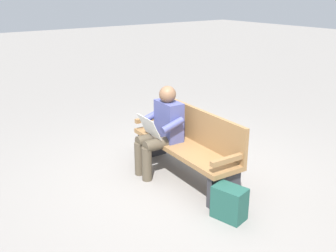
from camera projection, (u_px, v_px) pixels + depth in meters
ground_plane at (183, 176)px, 5.12m from camera, size 40.00×40.00×0.00m
bench_near at (188, 143)px, 5.01m from camera, size 1.83×0.59×0.90m
person_seated at (162, 128)px, 5.05m from camera, size 0.59×0.59×1.18m
backpack at (230, 203)px, 4.15m from camera, size 0.39×0.33×0.37m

